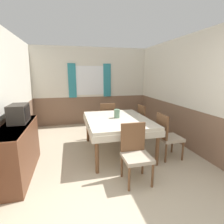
{
  "coord_description": "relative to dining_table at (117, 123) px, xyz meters",
  "views": [
    {
      "loc": [
        -0.75,
        -1.49,
        1.73
      ],
      "look_at": [
        0.12,
        2.09,
        0.92
      ],
      "focal_mm": 28.0,
      "sensor_mm": 36.0,
      "label": 1
    }
  ],
  "objects": [
    {
      "name": "chair_right_far",
      "position": [
        0.92,
        0.53,
        -0.17
      ],
      "size": [
        0.44,
        0.44,
        0.95
      ],
      "rotation": [
        0.0,
        0.0,
        4.71
      ],
      "color": "brown",
      "rests_on": "ground_plane"
    },
    {
      "name": "tv",
      "position": [
        -1.87,
        -0.29,
        0.38
      ],
      "size": [
        0.29,
        0.46,
        0.32
      ],
      "color": "#2D2823",
      "rests_on": "sideboard"
    },
    {
      "name": "chair_head_window",
      "position": [
        0.0,
        1.11,
        -0.17
      ],
      "size": [
        0.44,
        0.44,
        0.95
      ],
      "color": "brown",
      "rests_on": "ground_plane"
    },
    {
      "name": "sideboard",
      "position": [
        -1.91,
        -0.5,
        -0.22
      ],
      "size": [
        0.46,
        1.5,
        0.89
      ],
      "color": "brown",
      "rests_on": "ground_plane"
    },
    {
      "name": "dining_table",
      "position": [
        0.0,
        0.0,
        0.0
      ],
      "size": [
        1.35,
        1.74,
        0.77
      ],
      "color": "beige",
      "rests_on": "ground_plane"
    },
    {
      "name": "chair_head_near",
      "position": [
        0.0,
        -1.11,
        -0.17
      ],
      "size": [
        0.44,
        0.44,
        0.95
      ],
      "rotation": [
        0.0,
        0.0,
        3.14
      ],
      "color": "brown",
      "rests_on": "ground_plane"
    },
    {
      "name": "wall_right",
      "position": [
        1.69,
        0.18,
        0.63
      ],
      "size": [
        0.05,
        4.94,
        2.6
      ],
      "color": "silver",
      "rests_on": "ground_plane"
    },
    {
      "name": "chair_right_near",
      "position": [
        0.92,
        -0.53,
        -0.17
      ],
      "size": [
        0.44,
        0.44,
        0.95
      ],
      "rotation": [
        0.0,
        0.0,
        4.71
      ],
      "color": "brown",
      "rests_on": "ground_plane"
    },
    {
      "name": "vase",
      "position": [
        0.01,
        0.06,
        0.2
      ],
      "size": [
        0.12,
        0.12,
        0.19
      ],
      "color": "slate",
      "rests_on": "dining_table"
    },
    {
      "name": "wall_left",
      "position": [
        -2.17,
        0.18,
        0.63
      ],
      "size": [
        0.05,
        4.94,
        2.6
      ],
      "color": "silver",
      "rests_on": "ground_plane"
    },
    {
      "name": "wall_back",
      "position": [
        -0.24,
        2.48,
        0.64
      ],
      "size": [
        4.21,
        0.1,
        2.6
      ],
      "color": "silver",
      "rests_on": "ground_plane"
    }
  ]
}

